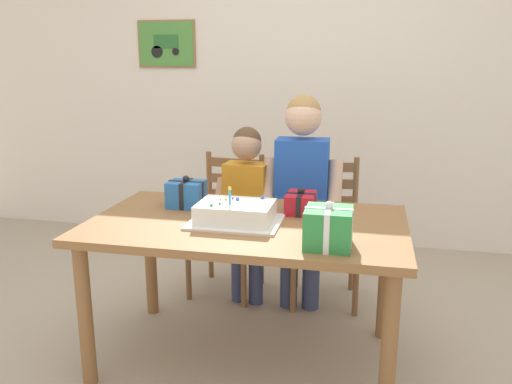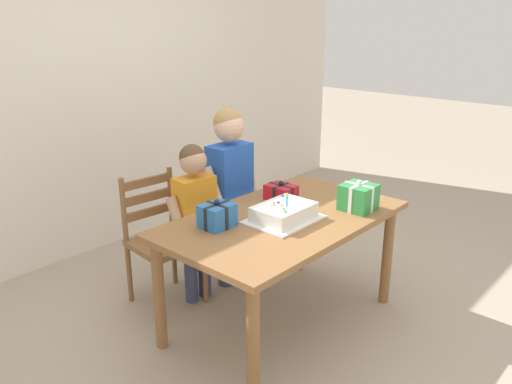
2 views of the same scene
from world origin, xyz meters
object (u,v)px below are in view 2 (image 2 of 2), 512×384
object	(u,v)px
gift_box_beside_cake	(358,197)
child_older	(230,180)
dining_table	(282,231)
child_younger	(195,208)
gift_box_corner_small	(281,192)
chair_right	(227,214)
birthday_cake	(284,213)
chair_left	(162,239)
gift_box_red_large	(217,216)

from	to	relation	value
gift_box_beside_cake	child_older	size ratio (longest dim) A/B	0.15
dining_table	gift_box_beside_cake	size ratio (longest dim) A/B	7.54
dining_table	child_younger	xyz separation A→B (m)	(-0.15, 0.64, 0.03)
gift_box_corner_small	chair_right	bearing A→B (deg)	82.00
child_older	birthday_cake	bearing A→B (deg)	-108.79
gift_box_beside_cake	gift_box_corner_small	size ratio (longest dim) A/B	1.02
chair_right	child_younger	world-z (taller)	child_younger
birthday_cake	child_older	xyz separation A→B (m)	(0.23, 0.68, 0.01)
child_older	gift_box_beside_cake	bearing A→B (deg)	-75.78
gift_box_corner_small	child_older	distance (m)	0.43
chair_left	child_older	distance (m)	0.64
child_older	child_younger	size ratio (longest dim) A/B	1.17
birthday_cake	gift_box_red_large	world-z (taller)	birthday_cake
chair_left	chair_right	world-z (taller)	same
child_older	child_younger	xyz separation A→B (m)	(-0.34, 0.00, -0.12)
child_younger	dining_table	bearing A→B (deg)	-76.54
gift_box_beside_cake	chair_right	bearing A→B (deg)	95.09
birthday_cake	gift_box_red_large	size ratio (longest dim) A/B	2.28
gift_box_red_large	child_younger	bearing A→B (deg)	63.36
gift_box_corner_small	child_older	xyz separation A→B (m)	(-0.05, 0.43, 0.01)
birthday_cake	child_younger	distance (m)	0.70
birthday_cake	chair_right	world-z (taller)	birthday_cake
child_older	child_younger	world-z (taller)	child_older
gift_box_corner_small	chair_left	distance (m)	0.89
dining_table	child_younger	size ratio (longest dim) A/B	1.36
gift_box_corner_small	child_younger	size ratio (longest dim) A/B	0.18
chair_right	child_younger	bearing A→B (deg)	-160.38
chair_right	child_older	xyz separation A→B (m)	(-0.14, -0.17, 0.34)
gift_box_beside_cake	child_younger	xyz separation A→B (m)	(-0.57, 0.92, -0.15)
dining_table	child_older	world-z (taller)	child_older
dining_table	gift_box_corner_small	size ratio (longest dim) A/B	7.69
chair_left	child_older	world-z (taller)	child_older
birthday_cake	gift_box_beside_cake	distance (m)	0.52
child_older	child_younger	distance (m)	0.36
gift_box_red_large	child_older	size ratio (longest dim) A/B	0.14
chair_right	child_older	size ratio (longest dim) A/B	0.69
gift_box_corner_small	gift_box_red_large	bearing A→B (deg)	-178.19
birthday_cake	child_younger	xyz separation A→B (m)	(-0.11, 0.69, -0.11)
gift_box_red_large	gift_box_corner_small	world-z (taller)	gift_box_red_large
birthday_cake	gift_box_corner_small	bearing A→B (deg)	41.66
dining_table	child_older	xyz separation A→B (m)	(0.19, 0.64, 0.15)
dining_table	child_older	bearing A→B (deg)	73.68
dining_table	chair_right	bearing A→B (deg)	68.26
child_younger	chair_right	bearing A→B (deg)	19.62
dining_table	birthday_cake	world-z (taller)	birthday_cake
child_older	dining_table	bearing A→B (deg)	-106.32
child_older	child_younger	bearing A→B (deg)	179.93
birthday_cake	child_younger	world-z (taller)	child_younger
gift_box_corner_small	chair_left	bearing A→B (deg)	133.06
gift_box_corner_small	child_older	world-z (taller)	child_older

